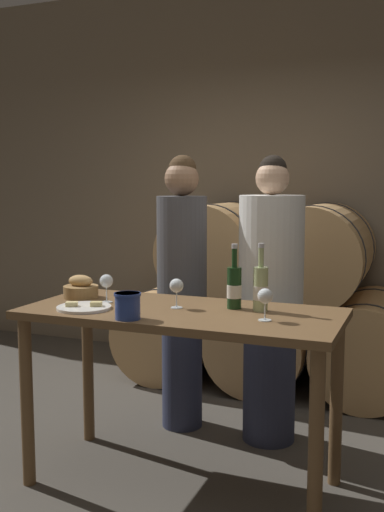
% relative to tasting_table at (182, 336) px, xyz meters
% --- Properties ---
extents(ground_plane, '(10.00, 10.00, 0.00)m').
position_rel_tasting_table_xyz_m(ground_plane, '(0.00, 0.00, -0.77)').
color(ground_plane, '#4C473F').
extents(stone_wall_back, '(10.00, 0.12, 3.20)m').
position_rel_tasting_table_xyz_m(stone_wall_back, '(0.00, 2.31, 0.83)').
color(stone_wall_back, '#7F705B').
rests_on(stone_wall_back, ground_plane).
extents(barrel_stack, '(2.23, 0.97, 1.38)m').
position_rel_tasting_table_xyz_m(barrel_stack, '(0.00, 1.70, -0.15)').
color(barrel_stack, tan).
rests_on(barrel_stack, ground_plane).
extents(tasting_table, '(1.56, 0.70, 0.90)m').
position_rel_tasting_table_xyz_m(tasting_table, '(0.00, 0.00, 0.00)').
color(tasting_table, brown).
rests_on(tasting_table, ground_plane).
extents(person_left, '(0.31, 0.31, 1.69)m').
position_rel_tasting_table_xyz_m(person_left, '(-0.28, 0.69, 0.11)').
color(person_left, '#2D334C').
rests_on(person_left, ground_plane).
extents(person_right, '(0.38, 0.38, 1.68)m').
position_rel_tasting_table_xyz_m(person_right, '(0.27, 0.69, 0.07)').
color(person_right, '#2D334C').
rests_on(person_right, ground_plane).
extents(wine_bottle_red, '(0.07, 0.07, 0.32)m').
position_rel_tasting_table_xyz_m(wine_bottle_red, '(0.23, 0.12, 0.24)').
color(wine_bottle_red, '#193819').
rests_on(wine_bottle_red, tasting_table).
extents(wine_bottle_white, '(0.07, 0.07, 0.33)m').
position_rel_tasting_table_xyz_m(wine_bottle_white, '(0.37, 0.11, 0.24)').
color(wine_bottle_white, '#ADBC7F').
rests_on(wine_bottle_white, tasting_table).
extents(blue_crock, '(0.12, 0.12, 0.12)m').
position_rel_tasting_table_xyz_m(blue_crock, '(-0.15, -0.28, 0.20)').
color(blue_crock, navy).
rests_on(blue_crock, tasting_table).
extents(bread_basket, '(0.19, 0.19, 0.12)m').
position_rel_tasting_table_xyz_m(bread_basket, '(-0.63, 0.08, 0.18)').
color(bread_basket, olive).
rests_on(bread_basket, tasting_table).
extents(cheese_plate, '(0.27, 0.27, 0.04)m').
position_rel_tasting_table_xyz_m(cheese_plate, '(-0.45, -0.16, 0.14)').
color(cheese_plate, white).
rests_on(cheese_plate, tasting_table).
extents(wine_glass_far_left, '(0.07, 0.07, 0.15)m').
position_rel_tasting_table_xyz_m(wine_glass_far_left, '(-0.43, 0.02, 0.24)').
color(wine_glass_far_left, white).
rests_on(wine_glass_far_left, tasting_table).
extents(wine_glass_left, '(0.07, 0.07, 0.15)m').
position_rel_tasting_table_xyz_m(wine_glass_left, '(-0.04, 0.03, 0.24)').
color(wine_glass_left, white).
rests_on(wine_glass_left, tasting_table).
extents(wine_glass_center, '(0.07, 0.07, 0.15)m').
position_rel_tasting_table_xyz_m(wine_glass_center, '(0.44, -0.08, 0.24)').
color(wine_glass_center, white).
rests_on(wine_glass_center, tasting_table).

